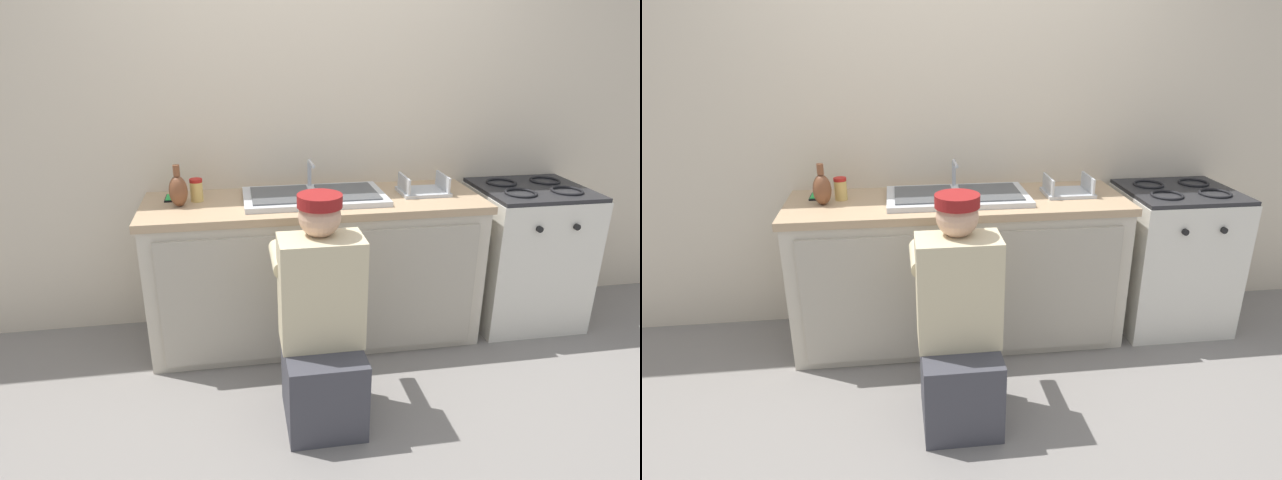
{
  "view_description": "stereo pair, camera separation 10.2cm",
  "coord_description": "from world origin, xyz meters",
  "views": [
    {
      "loc": [
        -0.44,
        -2.59,
        1.75
      ],
      "look_at": [
        0.0,
        0.1,
        0.7
      ],
      "focal_mm": 30.0,
      "sensor_mm": 36.0,
      "label": 1
    },
    {
      "loc": [
        -0.34,
        -2.6,
        1.75
      ],
      "look_at": [
        0.0,
        0.1,
        0.7
      ],
      "focal_mm": 30.0,
      "sensor_mm": 36.0,
      "label": 2
    }
  ],
  "objects": [
    {
      "name": "ground_plane",
      "position": [
        0.0,
        0.0,
        0.0
      ],
      "size": [
        12.0,
        12.0,
        0.0
      ],
      "primitive_type": "plane",
      "color": "gray"
    },
    {
      "name": "back_wall",
      "position": [
        0.0,
        0.65,
        1.25
      ],
      "size": [
        6.0,
        0.1,
        2.5
      ],
      "primitive_type": "cube",
      "color": "beige",
      "rests_on": "ground_plane"
    },
    {
      "name": "counter_cabinet",
      "position": [
        0.0,
        0.29,
        0.41
      ],
      "size": [
        1.89,
        0.62,
        0.83
      ],
      "color": "beige",
      "rests_on": "ground_plane"
    },
    {
      "name": "countertop",
      "position": [
        0.0,
        0.3,
        0.85
      ],
      "size": [
        1.93,
        0.62,
        0.04
      ],
      "primitive_type": "cube",
      "color": "tan",
      "rests_on": "counter_cabinet"
    },
    {
      "name": "sink_double_basin",
      "position": [
        0.0,
        0.3,
        0.89
      ],
      "size": [
        0.8,
        0.44,
        0.19
      ],
      "color": "silver",
      "rests_on": "countertop"
    },
    {
      "name": "stove_range",
      "position": [
        1.35,
        0.3,
        0.44
      ],
      "size": [
        0.65,
        0.62,
        0.89
      ],
      "color": "silver",
      "rests_on": "ground_plane"
    },
    {
      "name": "plumber_person",
      "position": [
        -0.08,
        -0.47,
        0.46
      ],
      "size": [
        0.42,
        0.61,
        1.1
      ],
      "color": "#3F3F47",
      "rests_on": "ground_plane"
    },
    {
      "name": "cell_phone",
      "position": [
        -0.8,
        0.44,
        0.88
      ],
      "size": [
        0.07,
        0.14,
        0.01
      ],
      "color": "black",
      "rests_on": "countertop"
    },
    {
      "name": "vase_decorative",
      "position": [
        -0.75,
        0.29,
        0.96
      ],
      "size": [
        0.1,
        0.1,
        0.23
      ],
      "color": "brown",
      "rests_on": "countertop"
    },
    {
      "name": "dish_rack_tray",
      "position": [
        0.65,
        0.31,
        0.89
      ],
      "size": [
        0.28,
        0.22,
        0.11
      ],
      "color": "#B2B7BC",
      "rests_on": "countertop"
    },
    {
      "name": "condiment_jar",
      "position": [
        -0.66,
        0.37,
        0.93
      ],
      "size": [
        0.07,
        0.07,
        0.13
      ],
      "color": "#DBB760",
      "rests_on": "countertop"
    }
  ]
}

